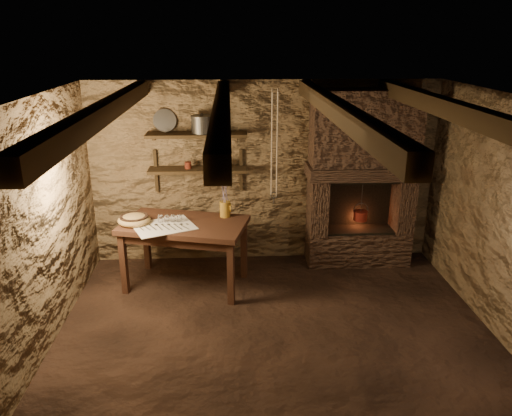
{
  "coord_description": "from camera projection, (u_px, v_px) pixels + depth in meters",
  "views": [
    {
      "loc": [
        -0.44,
        -4.32,
        2.94
      ],
      "look_at": [
        -0.16,
        0.9,
        1.1
      ],
      "focal_mm": 35.0,
      "sensor_mm": 36.0,
      "label": 1
    }
  ],
  "objects": [
    {
      "name": "ceiling",
      "position": [
        280.0,
        100.0,
        4.27
      ],
      "size": [
        4.5,
        4.0,
        0.04
      ],
      "primitive_type": "cube",
      "color": "black",
      "rests_on": "back_wall"
    },
    {
      "name": "drinking_glasses",
      "position": [
        167.0,
        219.0,
        5.88
      ],
      "size": [
        0.21,
        0.06,
        0.09
      ],
      "primitive_type": null,
      "color": "white",
      "rests_on": "linen_cloth"
    },
    {
      "name": "red_pot",
      "position": [
        361.0,
        215.0,
        6.52
      ],
      "size": [
        0.23,
        0.23,
        0.54
      ],
      "rotation": [
        0.0,
        0.0,
        0.39
      ],
      "color": "maroon",
      "rests_on": "hearth"
    },
    {
      "name": "tin_pan",
      "position": [
        165.0,
        120.0,
        6.2
      ],
      "size": [
        0.31,
        0.2,
        0.28
      ],
      "primitive_type": "cylinder",
      "rotation": [
        1.26,
        0.0,
        0.28
      ],
      "color": "#A4A49F",
      "rests_on": "shelf_upper"
    },
    {
      "name": "linen_cloth",
      "position": [
        164.0,
        226.0,
        5.77
      ],
      "size": [
        0.82,
        0.75,
        0.01
      ],
      "primitive_type": "cube",
      "rotation": [
        0.0,
        0.0,
        0.42
      ],
      "color": "white",
      "rests_on": "work_table"
    },
    {
      "name": "stoneware_jug",
      "position": [
        225.0,
        202.0,
        6.03
      ],
      "size": [
        0.15,
        0.15,
        0.45
      ],
      "rotation": [
        0.0,
        0.0,
        -0.24
      ],
      "color": "#AF7D21",
      "rests_on": "work_table"
    },
    {
      "name": "back_wall",
      "position": [
        264.0,
        173.0,
        6.56
      ],
      "size": [
        4.5,
        0.04,
        2.4
      ],
      "primitive_type": "cube",
      "color": "brown",
      "rests_on": "floor"
    },
    {
      "name": "beam_far_left",
      "position": [
        104.0,
        112.0,
        4.23
      ],
      "size": [
        0.14,
        3.95,
        0.16
      ],
      "primitive_type": "cube",
      "color": "black",
      "rests_on": "ceiling"
    },
    {
      "name": "front_wall",
      "position": [
        312.0,
        362.0,
        2.79
      ],
      "size": [
        4.5,
        0.04,
        2.4
      ],
      "primitive_type": "cube",
      "color": "brown",
      "rests_on": "floor"
    },
    {
      "name": "work_table",
      "position": [
        186.0,
        252.0,
        6.03
      ],
      "size": [
        1.6,
        1.15,
        0.82
      ],
      "rotation": [
        0.0,
        0.0,
        -0.25
      ],
      "color": "black",
      "rests_on": "floor"
    },
    {
      "name": "beam_mid_right",
      "position": [
        337.0,
        110.0,
        4.33
      ],
      "size": [
        0.14,
        3.95,
        0.16
      ],
      "primitive_type": "cube",
      "color": "black",
      "rests_on": "ceiling"
    },
    {
      "name": "left_wall",
      "position": [
        33.0,
        234.0,
        4.56
      ],
      "size": [
        0.04,
        4.0,
        2.4
      ],
      "primitive_type": "cube",
      "color": "brown",
      "rests_on": "floor"
    },
    {
      "name": "beam_far_right",
      "position": [
        450.0,
        109.0,
        4.38
      ],
      "size": [
        0.14,
        3.95,
        0.16
      ],
      "primitive_type": "cube",
      "color": "black",
      "rests_on": "ceiling"
    },
    {
      "name": "hanging_ropes",
      "position": [
        274.0,
        143.0,
        5.47
      ],
      "size": [
        0.08,
        0.08,
        1.2
      ],
      "primitive_type": null,
      "color": "beige",
      "rests_on": "ceiling"
    },
    {
      "name": "beam_mid_left",
      "position": [
        222.0,
        111.0,
        4.28
      ],
      "size": [
        0.14,
        3.95,
        0.16
      ],
      "primitive_type": "cube",
      "color": "black",
      "rests_on": "ceiling"
    },
    {
      "name": "hearth",
      "position": [
        362.0,
        175.0,
        6.39
      ],
      "size": [
        1.43,
        0.51,
        2.3
      ],
      "color": "#322119",
      "rests_on": "floor"
    },
    {
      "name": "wooden_bowl",
      "position": [
        134.0,
        220.0,
        5.85
      ],
      "size": [
        0.41,
        0.41,
        0.14
      ],
      "primitive_type": "ellipsoid",
      "rotation": [
        0.0,
        0.0,
        -0.07
      ],
      "color": "#A17E46",
      "rests_on": "work_table"
    },
    {
      "name": "right_wall",
      "position": [
        511.0,
        225.0,
        4.78
      ],
      "size": [
        0.04,
        4.0,
        2.4
      ],
      "primitive_type": "cube",
      "color": "brown",
      "rests_on": "floor"
    },
    {
      "name": "floor",
      "position": [
        276.0,
        339.0,
        5.07
      ],
      "size": [
        4.5,
        4.5,
        0.0
      ],
      "primitive_type": "plane",
      "color": "black",
      "rests_on": "ground"
    },
    {
      "name": "shelf_lower",
      "position": [
        198.0,
        170.0,
        6.33
      ],
      "size": [
        1.25,
        0.3,
        0.04
      ],
      "primitive_type": "cube",
      "color": "black",
      "rests_on": "back_wall"
    },
    {
      "name": "small_kettle",
      "position": [
        223.0,
        164.0,
        6.32
      ],
      "size": [
        0.16,
        0.14,
        0.15
      ],
      "primitive_type": null,
      "rotation": [
        0.0,
        0.0,
        0.28
      ],
      "color": "#A4A49F",
      "rests_on": "shelf_lower"
    },
    {
      "name": "iron_stockpot",
      "position": [
        202.0,
        125.0,
        6.15
      ],
      "size": [
        0.29,
        0.29,
        0.2
      ],
      "primitive_type": "cylinder",
      "rotation": [
        0.0,
        0.0,
        -0.09
      ],
      "color": "#312F2C",
      "rests_on": "shelf_upper"
    },
    {
      "name": "rusty_tin",
      "position": [
        188.0,
        165.0,
        6.3
      ],
      "size": [
        0.11,
        0.11,
        0.08
      ],
      "primitive_type": "cylinder",
      "rotation": [
        0.0,
        0.0,
        -0.42
      ],
      "color": "#581B11",
      "rests_on": "shelf_lower"
    },
    {
      "name": "pewter_cutlery_row",
      "position": [
        164.0,
        226.0,
        5.75
      ],
      "size": [
        0.59,
        0.42,
        0.01
      ],
      "primitive_type": null,
      "rotation": [
        0.0,
        0.0,
        0.42
      ],
      "color": "gray",
      "rests_on": "linen_cloth"
    },
    {
      "name": "shelf_upper",
      "position": [
        197.0,
        135.0,
        6.18
      ],
      "size": [
        1.25,
        0.3,
        0.04
      ],
      "primitive_type": "cube",
      "color": "black",
      "rests_on": "back_wall"
    }
  ]
}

